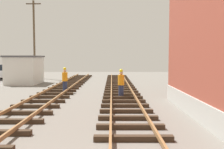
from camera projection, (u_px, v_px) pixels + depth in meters
control_hut at (25, 70)px, 24.50m from camera, size 3.00×3.80×2.76m
parked_car_white at (10, 72)px, 28.67m from camera, size 4.20×2.04×1.76m
utility_pole_far at (35, 38)px, 30.75m from camera, size 1.80×0.24×9.50m
track_worker_foreground at (121, 84)px, 15.82m from camera, size 0.40×0.40×1.87m
track_worker_distant at (65, 80)px, 18.42m from camera, size 0.40×0.40×1.87m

